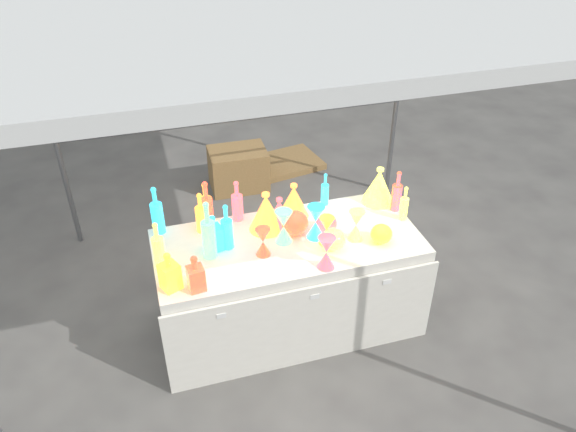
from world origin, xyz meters
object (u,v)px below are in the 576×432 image
object	(u,v)px
display_table	(288,283)
bottle_0	(206,204)
globe_0	(381,235)
lampshade_0	(266,211)
hourglass_0	(263,242)
decanter_0	(169,271)
cardboard_box_closed	(238,169)

from	to	relation	value
display_table	bottle_0	size ratio (longest dim) A/B	5.45
display_table	globe_0	bearing A→B (deg)	-17.21
globe_0	lampshade_0	bearing A→B (deg)	151.98
hourglass_0	lampshade_0	world-z (taller)	lampshade_0
decanter_0	hourglass_0	bearing A→B (deg)	-10.20
globe_0	lampshade_0	world-z (taller)	lampshade_0
decanter_0	lampshade_0	distance (m)	0.83
bottle_0	decanter_0	size ratio (longest dim) A/B	1.28
bottle_0	hourglass_0	distance (m)	0.54
bottle_0	display_table	bearing A→B (deg)	-36.57
globe_0	decanter_0	bearing A→B (deg)	-177.44
display_table	lampshade_0	size ratio (longest dim) A/B	6.40
hourglass_0	globe_0	xyz separation A→B (m)	(0.79, -0.10, -0.04)
cardboard_box_closed	globe_0	xyz separation A→B (m)	(0.52, -2.20, 0.60)
bottle_0	globe_0	size ratio (longest dim) A/B	2.29
lampshade_0	globe_0	bearing A→B (deg)	-20.50
cardboard_box_closed	globe_0	size ratio (longest dim) A/B	3.87
cardboard_box_closed	decanter_0	size ratio (longest dim) A/B	2.17
hourglass_0	globe_0	bearing A→B (deg)	-6.99
cardboard_box_closed	lampshade_0	distance (m)	1.96
globe_0	lampshade_0	size ratio (longest dim) A/B	0.51
lampshade_0	cardboard_box_closed	bearing A→B (deg)	92.10
display_table	cardboard_box_closed	size ratio (longest dim) A/B	3.22
hourglass_0	cardboard_box_closed	bearing A→B (deg)	82.75
bottle_0	globe_0	world-z (taller)	bottle_0
hourglass_0	globe_0	distance (m)	0.80
decanter_0	lampshade_0	xyz separation A→B (m)	(0.71, 0.43, 0.01)
cardboard_box_closed	bottle_0	distance (m)	1.89
display_table	bottle_0	xyz separation A→B (m)	(-0.48, 0.36, 0.54)
bottle_0	hourglass_0	xyz separation A→B (m)	(0.29, -0.45, -0.07)
display_table	globe_0	size ratio (longest dim) A/B	12.47
cardboard_box_closed	globe_0	world-z (taller)	globe_0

